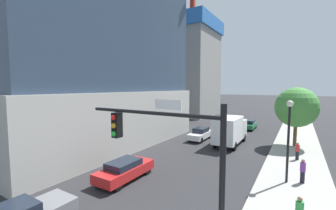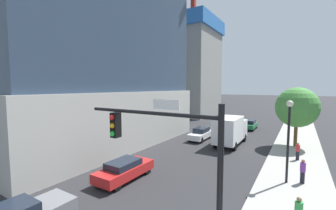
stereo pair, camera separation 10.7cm
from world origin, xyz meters
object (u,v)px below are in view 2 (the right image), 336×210
at_px(car_red, 124,169).
at_px(pedestrian_purple_shirt, 303,171).
at_px(construction_building, 183,63).
at_px(car_white, 201,134).
at_px(traffic_light_pole, 166,152).
at_px(street_tree, 297,107).
at_px(street_lamp, 289,129).
at_px(box_truck, 230,129).
at_px(pedestrian_red_shirt, 298,151).
at_px(car_green, 249,125).

distance_m(car_red, pedestrian_purple_shirt, 12.44).
relative_size(construction_building, car_white, 6.73).
bearing_deg(car_white, traffic_light_pole, -70.64).
relative_size(construction_building, traffic_light_pole, 5.06).
height_order(street_tree, pedestrian_purple_shirt, street_tree).
distance_m(street_lamp, street_tree, 11.05).
xyz_separation_m(construction_building, street_lamp, (24.26, -30.54, -8.70)).
distance_m(car_red, box_truck, 14.10).
bearing_deg(box_truck, traffic_light_pole, -81.44).
relative_size(pedestrian_red_shirt, pedestrian_purple_shirt, 0.95).
distance_m(street_lamp, car_red, 11.84).
distance_m(traffic_light_pole, street_lamp, 10.72).
relative_size(street_lamp, pedestrian_red_shirt, 3.58).
bearing_deg(car_red, pedestrian_red_shirt, 45.94).
bearing_deg(pedestrian_purple_shirt, construction_building, 129.90).
bearing_deg(pedestrian_purple_shirt, street_lamp, -156.38).
xyz_separation_m(construction_building, car_green, (18.04, -11.16, -11.83)).
height_order(street_lamp, pedestrian_red_shirt, street_lamp).
bearing_deg(car_green, street_tree, -52.04).
bearing_deg(street_lamp, car_green, 107.80).
xyz_separation_m(traffic_light_pole, pedestrian_red_shirt, (4.04, 15.91, -3.44)).
distance_m(car_white, pedestrian_purple_shirt, 13.90).
bearing_deg(street_lamp, car_red, -152.46).
xyz_separation_m(pedestrian_red_shirt, pedestrian_purple_shirt, (0.35, -5.37, 0.05)).
distance_m(street_lamp, pedestrian_red_shirt, 6.51).
distance_m(construction_building, box_truck, 30.64).
height_order(car_red, car_green, car_green).
bearing_deg(street_tree, pedestrian_purple_shirt, -86.52).
bearing_deg(street_lamp, pedestrian_red_shirt, 84.26).
distance_m(car_white, car_green, 11.25).
bearing_deg(street_lamp, street_tree, 88.50).
bearing_deg(street_lamp, car_white, 138.91).
distance_m(car_green, pedestrian_purple_shirt, 20.28).
bearing_deg(pedestrian_red_shirt, car_green, 116.59).
bearing_deg(construction_building, pedestrian_red_shirt, -44.90).
bearing_deg(pedestrian_red_shirt, car_red, -134.06).
relative_size(construction_building, street_tree, 4.73).
xyz_separation_m(street_tree, box_truck, (-6.51, -2.80, -2.67)).
bearing_deg(car_green, street_lamp, -72.20).
bearing_deg(construction_building, street_tree, -38.47).
bearing_deg(construction_building, box_truck, -51.05).
xyz_separation_m(street_tree, car_red, (-10.41, -16.31, -3.76)).
distance_m(construction_building, pedestrian_red_shirt, 36.95).
bearing_deg(pedestrian_purple_shirt, street_tree, 93.48).
distance_m(construction_building, traffic_light_pole, 46.41).
xyz_separation_m(street_lamp, pedestrian_purple_shirt, (0.94, 0.41, -2.88)).
xyz_separation_m(car_white, pedestrian_red_shirt, (10.71, -3.05, 0.19)).
bearing_deg(car_red, street_tree, 57.44).
bearing_deg(car_red, street_lamp, 27.54).
bearing_deg(box_truck, street_tree, 23.30).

